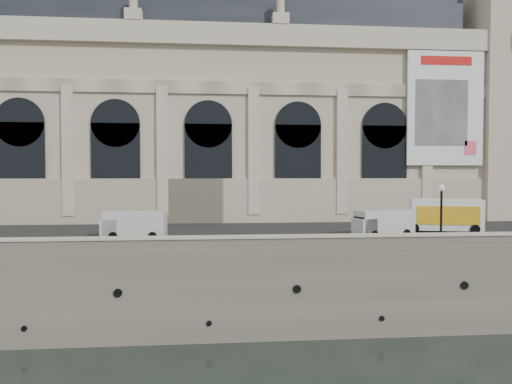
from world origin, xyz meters
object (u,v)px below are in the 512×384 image
van_b (131,225)px  box_truck (440,215)px  van_c (381,223)px  lamp_right (441,217)px

van_b → box_truck: bearing=5.1°
van_b → van_c: size_ratio=0.97×
box_truck → lamp_right: (-4.81, -10.10, 0.77)m
van_c → van_b: bearing=178.3°
van_b → lamp_right: lamp_right is taller
van_c → lamp_right: lamp_right is taller
box_truck → lamp_right: 11.22m
van_c → box_truck: (6.90, 3.16, 0.37)m
lamp_right → van_c: bearing=106.7°
van_b → lamp_right: 24.72m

